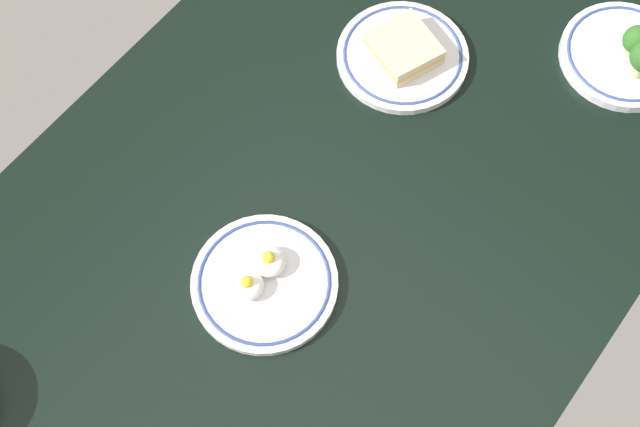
% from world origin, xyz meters
% --- Properties ---
extents(dining_table, '(1.41, 0.82, 0.04)m').
position_xyz_m(dining_table, '(0.00, 0.00, 0.02)').
color(dining_table, black).
rests_on(dining_table, ground).
extents(plate_eggs, '(0.20, 0.20, 0.05)m').
position_xyz_m(plate_eggs, '(0.12, -0.01, 0.05)').
color(plate_eggs, silver).
rests_on(plate_eggs, dining_table).
extents(plate_sandwich, '(0.20, 0.20, 0.04)m').
position_xyz_m(plate_sandwich, '(-0.29, -0.07, 0.05)').
color(plate_sandwich, silver).
rests_on(plate_sandwich, dining_table).
extents(plate_broccoli, '(0.19, 0.19, 0.09)m').
position_xyz_m(plate_broccoli, '(-0.49, 0.21, 0.06)').
color(plate_broccoli, silver).
rests_on(plate_broccoli, dining_table).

